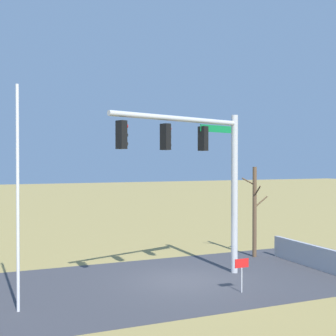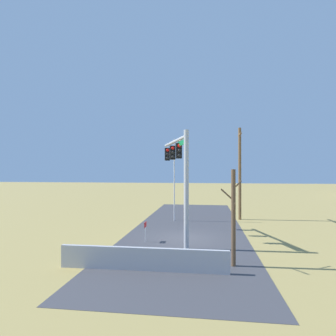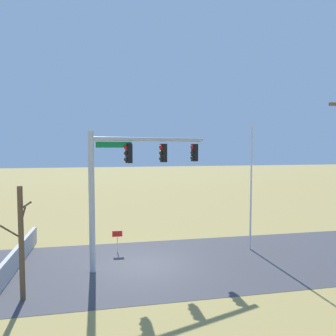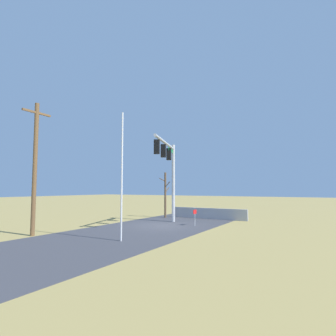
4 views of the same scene
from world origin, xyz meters
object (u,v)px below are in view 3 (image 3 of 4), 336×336
Objects in this scene: flagpole at (251,188)px; bare_tree at (21,242)px; signal_mast at (129,171)px; open_sign at (117,236)px.

bare_tree is at bearing 19.34° from flagpole.
signal_mast is 5.46× the size of open_sign.
open_sign is at bearing -127.71° from bare_tree.
bare_tree is 3.64× the size of open_sign.
open_sign is (0.52, -2.01, -3.81)m from signal_mast.
flagpole reaches higher than signal_mast.
signal_mast is 7.21m from flagpole.
flagpole reaches higher than open_sign.
signal_mast reaches higher than open_sign.
flagpole is 12.12m from bare_tree.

